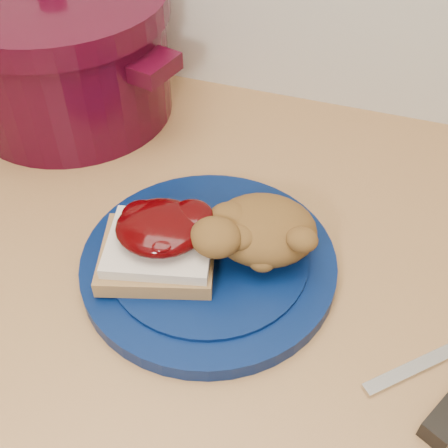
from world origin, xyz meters
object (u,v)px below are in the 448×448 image
(dutch_oven, at_px, (64,54))
(pepper_grinder, at_px, (16,64))
(butter_knife, at_px, (439,356))
(plate, at_px, (209,263))

(dutch_oven, distance_m, pepper_grinder, 0.08)
(butter_knife, bearing_deg, pepper_grinder, 113.53)
(dutch_oven, relative_size, pepper_grinder, 2.86)
(plate, height_order, butter_knife, plate)
(dutch_oven, bearing_deg, plate, -38.21)
(dutch_oven, bearing_deg, butter_knife, -26.35)
(plate, height_order, pepper_grinder, pepper_grinder)
(plate, relative_size, dutch_oven, 0.76)
(dutch_oven, height_order, pepper_grinder, dutch_oven)
(plate, xyz_separation_m, dutch_oven, (-0.28, 0.22, 0.08))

